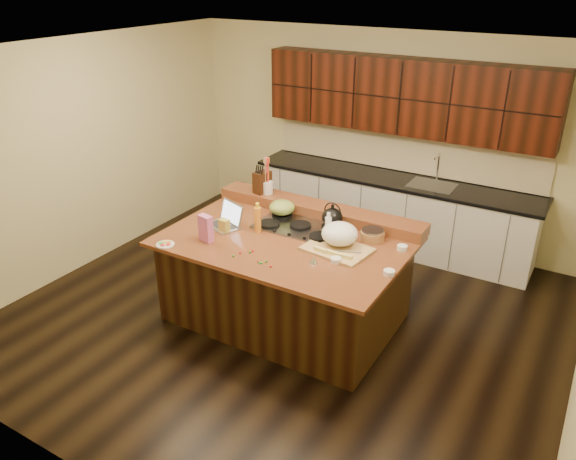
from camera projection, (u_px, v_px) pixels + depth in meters
The scene contains 31 objects.
room at pixel (285, 199), 5.39m from camera, with size 5.52×5.02×2.72m.
island at pixel (286, 279), 5.77m from camera, with size 2.40×1.60×0.92m.
back_ledge at pixel (318, 210), 6.10m from camera, with size 2.40×0.30×0.12m, color black.
cooktop at pixel (300, 227), 5.80m from camera, with size 0.92×0.52×0.05m.
back_counter at pixel (395, 174), 7.14m from camera, with size 3.70×0.66×2.40m.
kettle at pixel (332, 217), 5.71m from camera, with size 0.21×0.21×0.19m, color black.
green_bowl at pixel (282, 207), 6.00m from camera, with size 0.28×0.28×0.15m, color olive.
laptop at pixel (227, 220), 5.84m from camera, with size 0.42×0.38×0.24m.
oil_bottle at pixel (258, 220), 5.67m from camera, with size 0.07×0.07×0.27m, color orange.
vinegar_bottle at pixel (328, 229), 5.50m from camera, with size 0.06×0.06×0.25m, color silver.
wooden_tray at pixel (339, 237), 5.37m from camera, with size 0.66×0.52×0.25m.
ramekin_a at pixel (336, 260), 5.13m from camera, with size 0.10×0.10×0.04m, color white.
ramekin_b at pixel (389, 273), 4.92m from camera, with size 0.10×0.10×0.04m, color white.
ramekin_c at pixel (402, 248), 5.36m from camera, with size 0.10×0.10×0.04m, color white.
strainer_bowl at pixel (372, 236), 5.55m from camera, with size 0.24×0.24×0.09m, color #996B3F.
kitchen_timer at pixel (314, 260), 5.12m from camera, with size 0.08×0.08×0.07m, color silver.
pink_bag at pixel (206, 228), 5.49m from camera, with size 0.14×0.08×0.27m, color #C25B93.
candy_plate at pixel (165, 244), 5.46m from camera, with size 0.18×0.18×0.01m, color white.
package_box at pixel (224, 226), 5.69m from camera, with size 0.10×0.07×0.14m, color gold.
utensil_crock at pixel (268, 188), 6.34m from camera, with size 0.12×0.12×0.14m, color white.
knife_block at pixel (262, 182), 6.35m from camera, with size 0.12×0.20×0.24m, color black.
gumdrop_0 at pixel (258, 262), 5.14m from camera, with size 0.02×0.02×0.02m, color red.
gumdrop_1 at pixel (259, 263), 5.12m from camera, with size 0.02×0.02×0.02m, color #198C26.
gumdrop_2 at pixel (251, 252), 5.31m from camera, with size 0.02×0.02×0.02m, color red.
gumdrop_3 at pixel (250, 252), 5.31m from camera, with size 0.02×0.02×0.02m, color #198C26.
gumdrop_4 at pixel (271, 267), 5.05m from camera, with size 0.02×0.02×0.02m, color red.
gumdrop_5 at pixel (266, 261), 5.14m from camera, with size 0.02×0.02×0.02m, color #198C26.
gumdrop_6 at pixel (240, 253), 5.29m from camera, with size 0.02×0.02×0.02m, color red.
gumdrop_7 at pixel (261, 263), 5.11m from camera, with size 0.02×0.02×0.02m, color #198C26.
gumdrop_8 at pixel (253, 251), 5.33m from camera, with size 0.02×0.02×0.02m, color red.
gumdrop_9 at pixel (233, 256), 5.23m from camera, with size 0.02×0.02×0.02m, color #198C26.
Camera 1 is at (2.58, -4.29, 3.39)m, focal length 35.00 mm.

